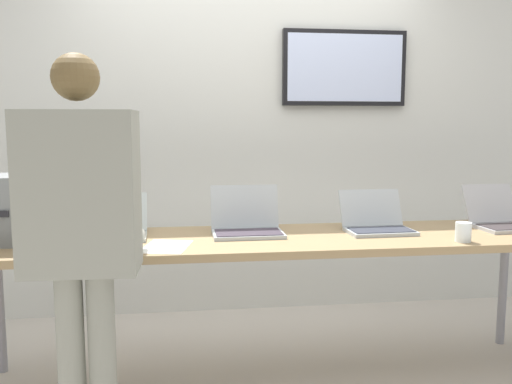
# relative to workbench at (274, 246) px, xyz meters

# --- Properties ---
(ground) EXTENTS (8.00, 8.00, 0.04)m
(ground) POSITION_rel_workbench_xyz_m (0.00, 0.00, -0.75)
(ground) COLOR beige
(back_wall) EXTENTS (8.00, 0.11, 2.62)m
(back_wall) POSITION_rel_workbench_xyz_m (0.02, 1.13, 0.59)
(back_wall) COLOR silver
(back_wall) RESTS_ON ground
(workbench) EXTENTS (3.19, 0.70, 0.78)m
(workbench) POSITION_rel_workbench_xyz_m (0.00, 0.00, 0.00)
(workbench) COLOR #90754F
(workbench) RESTS_ON ground
(equipment_box) EXTENTS (0.44, 0.33, 0.34)m
(equipment_box) POSITION_rel_workbench_xyz_m (-1.32, 0.05, 0.22)
(equipment_box) COLOR slate
(equipment_box) RESTS_ON workbench
(laptop_station_0) EXTENTS (0.37, 0.35, 0.22)m
(laptop_station_0) POSITION_rel_workbench_xyz_m (-0.86, 0.10, 0.10)
(laptop_station_0) COLOR #AAB6B5
(laptop_station_0) RESTS_ON workbench
(laptop_station_1) EXTENTS (0.38, 0.31, 0.26)m
(laptop_station_1) POSITION_rel_workbench_xyz_m (-0.14, 0.10, 0.11)
(laptop_station_1) COLOR #ABB5BC
(laptop_station_1) RESTS_ON workbench
(laptop_station_2) EXTENTS (0.37, 0.32, 0.22)m
(laptop_station_2) POSITION_rel_workbench_xyz_m (0.59, 0.07, 0.10)
(laptop_station_2) COLOR #A9B1B7
(laptop_station_2) RESTS_ON workbench
(laptop_station_3) EXTENTS (0.33, 0.37, 0.24)m
(laptop_station_3) POSITION_rel_workbench_xyz_m (1.34, 0.08, 0.10)
(laptop_station_3) COLOR #AFB0B4
(laptop_station_3) RESTS_ON workbench
(person) EXTENTS (0.45, 0.59, 1.64)m
(person) POSITION_rel_workbench_xyz_m (-0.87, -0.62, 0.26)
(person) COLOR gray
(person) RESTS_ON ground
(coffee_mug) EXTENTS (0.08, 0.08, 0.10)m
(coffee_mug) POSITION_rel_workbench_xyz_m (0.94, -0.25, 0.10)
(coffee_mug) COLOR white
(coffee_mug) RESTS_ON workbench
(paper_sheet) EXTENTS (0.27, 0.33, 0.00)m
(paper_sheet) POSITION_rel_workbench_xyz_m (-0.56, -0.17, 0.05)
(paper_sheet) COLOR white
(paper_sheet) RESTS_ON workbench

